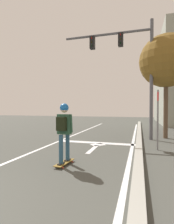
{
  "coord_description": "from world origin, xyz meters",
  "views": [
    {
      "loc": [
        3.07,
        -1.16,
        1.53
      ],
      "look_at": [
        0.87,
        6.26,
        1.35
      ],
      "focal_mm": 28.52,
      "sensor_mm": 36.0,
      "label": 1
    }
  ],
  "objects_px": {
    "street_sign_post": "(158,111)",
    "traffic_signal_mast": "(128,58)",
    "roadside_tree": "(166,61)",
    "skateboard": "(64,163)",
    "skater": "(64,126)"
  },
  "relations": [
    {
      "from": "street_sign_post",
      "to": "traffic_signal_mast",
      "type": "bearing_deg",
      "value": 119.05
    },
    {
      "from": "street_sign_post",
      "to": "roadside_tree",
      "type": "height_order",
      "value": "roadside_tree"
    },
    {
      "from": "skateboard",
      "to": "skater",
      "type": "relative_size",
      "value": 0.51
    },
    {
      "from": "skateboard",
      "to": "traffic_signal_mast",
      "type": "relative_size",
      "value": 0.14
    },
    {
      "from": "skateboard",
      "to": "skater",
      "type": "xyz_separation_m",
      "value": [
        -0.0,
        -0.02,
        1.0
      ]
    },
    {
      "from": "skateboard",
      "to": "street_sign_post",
      "type": "height_order",
      "value": "street_sign_post"
    },
    {
      "from": "traffic_signal_mast",
      "to": "street_sign_post",
      "type": "xyz_separation_m",
      "value": [
        1.21,
        -2.17,
        -2.56
      ]
    },
    {
      "from": "skateboard",
      "to": "traffic_signal_mast",
      "type": "distance_m",
      "value": 6.27
    },
    {
      "from": "roadside_tree",
      "to": "street_sign_post",
      "type": "bearing_deg",
      "value": -102.56
    },
    {
      "from": "skater",
      "to": "roadside_tree",
      "type": "relative_size",
      "value": 0.3
    },
    {
      "from": "skater",
      "to": "street_sign_post",
      "type": "distance_m",
      "value": 3.63
    },
    {
      "from": "skateboard",
      "to": "traffic_signal_mast",
      "type": "bearing_deg",
      "value": 73.92
    },
    {
      "from": "roadside_tree",
      "to": "traffic_signal_mast",
      "type": "bearing_deg",
      "value": -160.22
    },
    {
      "from": "traffic_signal_mast",
      "to": "roadside_tree",
      "type": "bearing_deg",
      "value": 19.78
    },
    {
      "from": "skater",
      "to": "traffic_signal_mast",
      "type": "relative_size",
      "value": 0.27
    }
  ]
}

